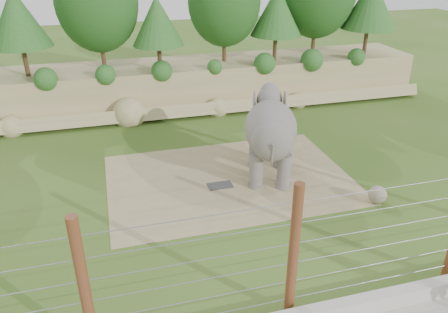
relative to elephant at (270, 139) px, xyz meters
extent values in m
plane|color=#355817|center=(-2.18, -2.81, -1.71)|extent=(90.00, 90.00, 0.00)
cube|color=#9E8C60|center=(-2.18, 10.19, -0.46)|extent=(30.00, 4.00, 2.50)
cube|color=#9E8C60|center=(-2.18, 7.89, -1.36)|extent=(30.00, 1.37, 1.07)
cylinder|color=#3F2B19|center=(-10.18, 9.69, 1.58)|extent=(0.24, 0.24, 1.58)
sphere|color=#1C4318|center=(-10.18, 9.69, 3.71)|extent=(3.60, 3.60, 3.60)
cylinder|color=#3F2B19|center=(-6.18, 10.19, 1.75)|extent=(0.24, 0.24, 1.92)
sphere|color=#1C4318|center=(-6.18, 10.19, 4.36)|extent=(4.40, 4.40, 4.40)
cylinder|color=#3F2B19|center=(-3.18, 8.99, 1.49)|extent=(0.24, 0.24, 1.40)
sphere|color=#1C4318|center=(-3.18, 8.99, 3.39)|extent=(3.20, 3.20, 3.20)
cylinder|color=#3F2B19|center=(0.82, 9.99, 1.70)|extent=(0.24, 0.24, 1.82)
sphere|color=#1C4318|center=(0.82, 9.99, 4.17)|extent=(4.16, 4.16, 4.16)
cylinder|color=#3F2B19|center=(3.82, 9.39, 1.54)|extent=(0.24, 0.24, 1.50)
sphere|color=#1C4318|center=(3.82, 9.39, 3.58)|extent=(3.44, 3.44, 3.44)
cylinder|color=#3F2B19|center=(6.82, 10.39, 1.80)|extent=(0.24, 0.24, 2.03)
cylinder|color=#3F2B19|center=(9.82, 9.19, 1.61)|extent=(0.24, 0.24, 1.64)
sphere|color=#1C4318|center=(9.82, 9.19, 3.84)|extent=(3.76, 3.76, 3.76)
cube|color=#99865F|center=(-1.68, 0.19, -1.70)|extent=(10.00, 7.00, 0.02)
cube|color=#262628|center=(-2.20, -0.28, -1.68)|extent=(1.00, 0.60, 0.03)
sphere|color=gray|center=(3.22, -3.11, -1.35)|extent=(0.69, 0.69, 0.69)
cylinder|color=#58371A|center=(-7.18, -7.31, 0.29)|extent=(0.26, 0.26, 4.00)
cylinder|color=#58371A|center=(-2.18, -7.31, 0.29)|extent=(0.26, 0.26, 4.00)
cylinder|color=gray|center=(-2.18, -7.31, -1.21)|extent=(20.00, 0.02, 0.02)
cylinder|color=gray|center=(-2.18, -7.31, -0.61)|extent=(20.00, 0.02, 0.02)
cylinder|color=gray|center=(-2.18, -7.31, -0.01)|extent=(20.00, 0.02, 0.02)
cylinder|color=gray|center=(-2.18, -7.31, 0.59)|extent=(20.00, 0.02, 0.02)
cylinder|color=gray|center=(-2.18, -7.31, 1.19)|extent=(20.00, 0.02, 0.02)
cylinder|color=gray|center=(-2.18, -7.31, 1.79)|extent=(20.00, 0.02, 0.02)
camera|label=1|loc=(-6.17, -15.21, 7.26)|focal=35.00mm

